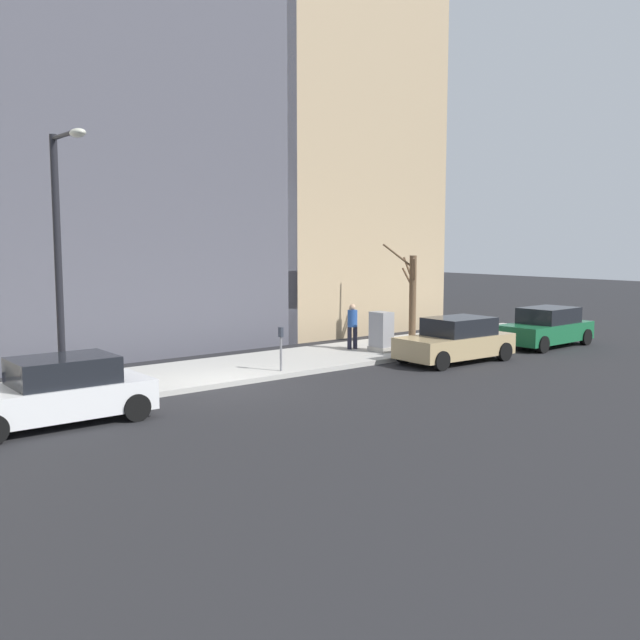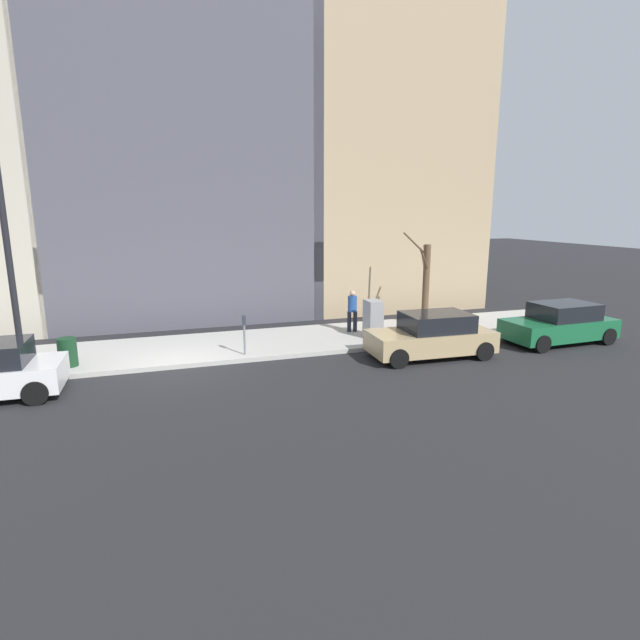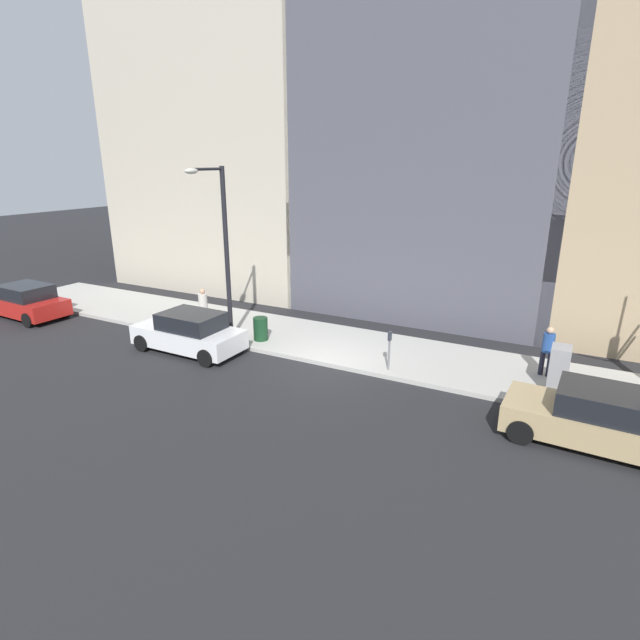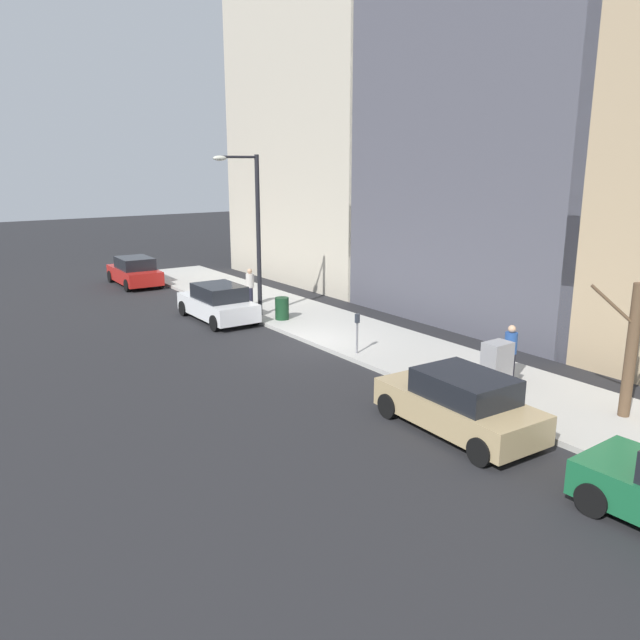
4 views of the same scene
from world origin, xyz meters
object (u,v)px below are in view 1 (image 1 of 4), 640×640
at_px(parked_car_green, 546,328).
at_px(streetlamp, 61,245).
at_px(parked_car_tan, 456,341).
at_px(office_tower_left, 308,165).
at_px(parking_meter, 281,344).
at_px(parked_car_white, 57,392).
at_px(trash_bin, 103,375).
at_px(utility_box, 381,332).
at_px(pedestrian_near_meter, 352,324).
at_px(bare_tree, 412,295).

height_order(parked_car_green, streetlamp, streetlamp).
height_order(parked_car_tan, streetlamp, streetlamp).
bearing_deg(office_tower_left, parking_meter, 138.19).
bearing_deg(streetlamp, parking_meter, -88.55).
relative_size(parked_car_white, trash_bin, 4.69).
bearing_deg(parking_meter, utility_box, -80.47).
bearing_deg(pedestrian_near_meter, streetlamp, -157.37).
bearing_deg(parked_car_tan, pedestrian_near_meter, 23.66).
xyz_separation_m(parked_car_tan, trash_bin, (2.18, 11.53, -0.14)).
relative_size(parked_car_white, office_tower_left, 0.27).
relative_size(parked_car_tan, office_tower_left, 0.28).
distance_m(parked_car_white, pedestrian_near_meter, 12.43).
height_order(trash_bin, pedestrian_near_meter, pedestrian_near_meter).
height_order(parked_car_green, bare_tree, bare_tree).
bearing_deg(parked_car_white, bare_tree, -75.78).
xyz_separation_m(parked_car_green, utility_box, (2.44, 6.57, 0.11)).
xyz_separation_m(parked_car_green, parked_car_tan, (-0.14, 5.54, 0.00)).
xyz_separation_m(parking_meter, office_tower_left, (9.63, -8.62, 6.71)).
xyz_separation_m(streetlamp, bare_tree, (2.35, -14.63, -2.04)).
xyz_separation_m(streetlamp, office_tower_left, (9.80, -15.23, 3.67)).
bearing_deg(bare_tree, office_tower_left, -4.60).
relative_size(pedestrian_near_meter, office_tower_left, 0.11).
xyz_separation_m(parked_car_tan, utility_box, (2.58, 1.03, 0.11)).
distance_m(parked_car_tan, office_tower_left, 13.56).
relative_size(parked_car_green, parking_meter, 3.15).
distance_m(streetlamp, bare_tree, 14.95).
relative_size(parked_car_green, pedestrian_near_meter, 2.56).
relative_size(parking_meter, pedestrian_near_meter, 0.81).
distance_m(parked_car_green, parked_car_white, 18.92).
relative_size(trash_bin, pedestrian_near_meter, 0.54).
distance_m(utility_box, pedestrian_near_meter, 1.19).
xyz_separation_m(pedestrian_near_meter, office_tower_left, (7.69, -3.97, 6.60)).
height_order(parked_car_green, pedestrian_near_meter, pedestrian_near_meter).
distance_m(parked_car_green, trash_bin, 17.19).
height_order(bare_tree, trash_bin, bare_tree).
height_order(parked_car_tan, office_tower_left, office_tower_left).
xyz_separation_m(bare_tree, office_tower_left, (7.46, -0.60, 5.71)).
xyz_separation_m(utility_box, trash_bin, (-0.40, 10.51, -0.25)).
bearing_deg(utility_box, streetlamp, 94.98).
relative_size(streetlamp, pedestrian_near_meter, 3.92).
distance_m(trash_bin, office_tower_left, 18.23).
bearing_deg(parking_meter, office_tower_left, -41.81).
relative_size(parked_car_green, trash_bin, 4.73).
height_order(utility_box, office_tower_left, office_tower_left).
bearing_deg(bare_tree, parked_car_tan, 153.77).
height_order(parked_car_white, streetlamp, streetlamp).
bearing_deg(parked_car_green, office_tower_left, 13.19).
distance_m(pedestrian_near_meter, office_tower_left, 10.88).
distance_m(streetlamp, pedestrian_near_meter, 11.82).
height_order(parked_car_tan, bare_tree, bare_tree).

